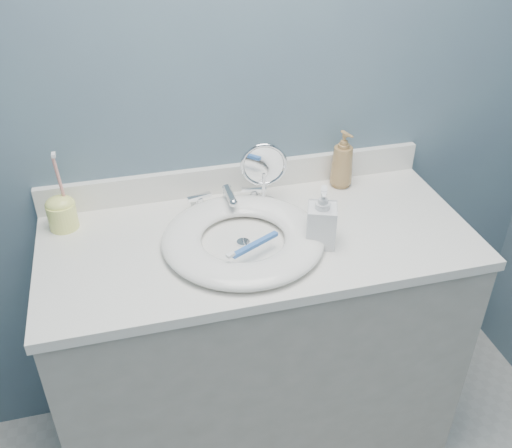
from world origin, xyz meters
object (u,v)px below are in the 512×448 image
object	(u,v)px
makeup_mirror	(264,172)
soap_bottle_amber	(342,159)
soap_bottle_clear	(322,216)
toothbrush_holder	(62,211)

from	to	relation	value
makeup_mirror	soap_bottle_amber	size ratio (longest dim) A/B	1.10
soap_bottle_amber	soap_bottle_clear	bearing A→B (deg)	-138.19
soap_bottle_amber	toothbrush_holder	world-z (taller)	toothbrush_holder
makeup_mirror	soap_bottle_clear	distance (m)	0.26
soap_bottle_amber	soap_bottle_clear	distance (m)	0.34
makeup_mirror	soap_bottle_clear	world-z (taller)	makeup_mirror
makeup_mirror	soap_bottle_amber	xyz separation A→B (m)	(0.27, 0.05, -0.02)
soap_bottle_clear	toothbrush_holder	world-z (taller)	toothbrush_holder
soap_bottle_clear	toothbrush_holder	bearing A→B (deg)	179.80
makeup_mirror	toothbrush_holder	bearing A→B (deg)	-173.12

